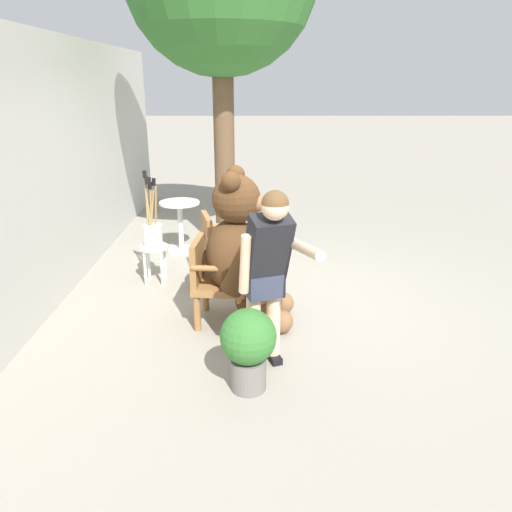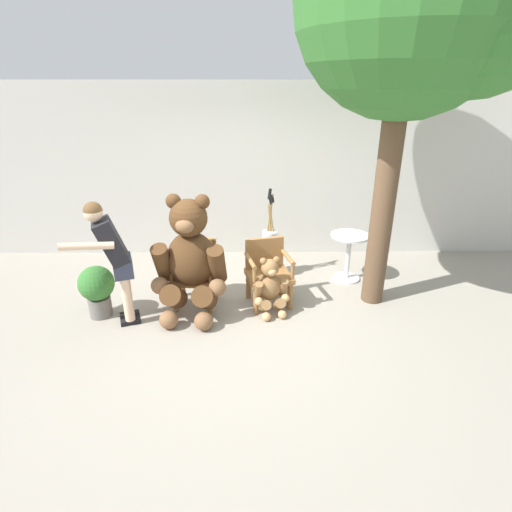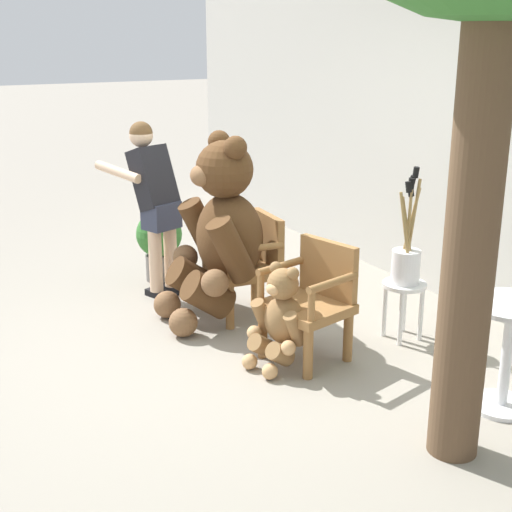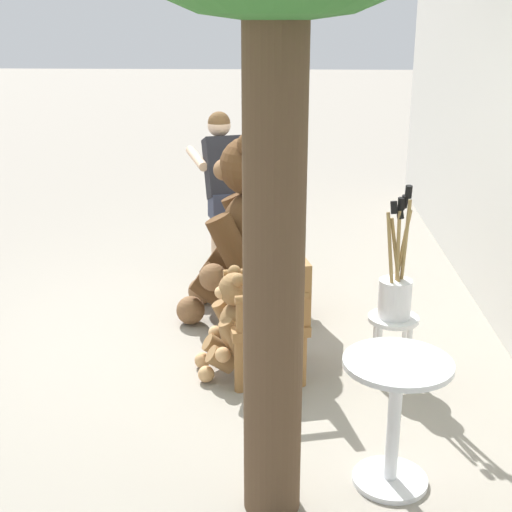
{
  "view_description": "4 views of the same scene",
  "coord_description": "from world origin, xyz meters",
  "px_view_note": "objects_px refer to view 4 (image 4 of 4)",
  "views": [
    {
      "loc": [
        -5.06,
        0.18,
        2.32
      ],
      "look_at": [
        -0.34,
        0.18,
        0.65
      ],
      "focal_mm": 35.0,
      "sensor_mm": 36.0,
      "label": 1
    },
    {
      "loc": [
        0.27,
        -4.2,
        2.73
      ],
      "look_at": [
        0.31,
        0.08,
        0.89
      ],
      "focal_mm": 28.0,
      "sensor_mm": 36.0,
      "label": 2
    },
    {
      "loc": [
        4.52,
        -2.09,
        2.3
      ],
      "look_at": [
        -0.15,
        0.46,
        0.63
      ],
      "focal_mm": 50.0,
      "sensor_mm": 36.0,
      "label": 3
    },
    {
      "loc": [
        4.96,
        0.68,
        2.36
      ],
      "look_at": [
        0.16,
        0.45,
        0.74
      ],
      "focal_mm": 50.0,
      "sensor_mm": 36.0,
      "label": 4
    }
  ],
  "objects_px": {
    "person_visitor": "(224,184)",
    "wooden_chair_right": "(273,310)",
    "teddy_bear_small": "(232,323)",
    "round_side_table": "(395,408)",
    "potted_plant": "(243,230)",
    "teddy_bear_large": "(243,228)",
    "brush_bucket": "(395,289)",
    "white_stool": "(393,331)",
    "wooden_chair_left": "(276,264)"
  },
  "relations": [
    {
      "from": "person_visitor",
      "to": "wooden_chair_right",
      "type": "bearing_deg",
      "value": 15.18
    },
    {
      "from": "wooden_chair_right",
      "to": "person_visitor",
      "type": "height_order",
      "value": "person_visitor"
    },
    {
      "from": "wooden_chair_right",
      "to": "teddy_bear_small",
      "type": "xyz_separation_m",
      "value": [
        0.02,
        -0.28,
        -0.09
      ]
    },
    {
      "from": "teddy_bear_small",
      "to": "person_visitor",
      "type": "bearing_deg",
      "value": -173.36
    },
    {
      "from": "round_side_table",
      "to": "potted_plant",
      "type": "bearing_deg",
      "value": -163.46
    },
    {
      "from": "teddy_bear_small",
      "to": "potted_plant",
      "type": "relative_size",
      "value": 1.12
    },
    {
      "from": "teddy_bear_large",
      "to": "person_visitor",
      "type": "bearing_deg",
      "value": -164.79
    },
    {
      "from": "brush_bucket",
      "to": "white_stool",
      "type": "bearing_deg",
      "value": -113.86
    },
    {
      "from": "teddy_bear_large",
      "to": "person_visitor",
      "type": "relative_size",
      "value": 1.0
    },
    {
      "from": "wooden_chair_right",
      "to": "person_visitor",
      "type": "relative_size",
      "value": 0.55
    },
    {
      "from": "wooden_chair_left",
      "to": "teddy_bear_large",
      "type": "relative_size",
      "value": 0.55
    },
    {
      "from": "wooden_chair_right",
      "to": "potted_plant",
      "type": "distance_m",
      "value": 2.18
    },
    {
      "from": "teddy_bear_large",
      "to": "brush_bucket",
      "type": "xyz_separation_m",
      "value": [
        1.03,
        1.07,
        -0.1
      ]
    },
    {
      "from": "brush_bucket",
      "to": "potted_plant",
      "type": "height_order",
      "value": "brush_bucket"
    },
    {
      "from": "teddy_bear_small",
      "to": "potted_plant",
      "type": "bearing_deg",
      "value": -178.36
    },
    {
      "from": "wooden_chair_left",
      "to": "brush_bucket",
      "type": "distance_m",
      "value": 1.32
    },
    {
      "from": "wooden_chair_right",
      "to": "brush_bucket",
      "type": "xyz_separation_m",
      "value": [
        0.06,
        0.81,
        0.2
      ]
    },
    {
      "from": "wooden_chair_left",
      "to": "teddy_bear_small",
      "type": "xyz_separation_m",
      "value": [
        0.98,
        -0.28,
        -0.09
      ]
    },
    {
      "from": "teddy_bear_large",
      "to": "round_side_table",
      "type": "height_order",
      "value": "teddy_bear_large"
    },
    {
      "from": "wooden_chair_right",
      "to": "teddy_bear_large",
      "type": "distance_m",
      "value": 1.05
    },
    {
      "from": "brush_bucket",
      "to": "potted_plant",
      "type": "xyz_separation_m",
      "value": [
        -2.21,
        -1.15,
        -0.26
      ]
    },
    {
      "from": "wooden_chair_left",
      "to": "round_side_table",
      "type": "distance_m",
      "value": 2.28
    },
    {
      "from": "potted_plant",
      "to": "teddy_bear_small",
      "type": "bearing_deg",
      "value": 1.64
    },
    {
      "from": "teddy_bear_large",
      "to": "potted_plant",
      "type": "xyz_separation_m",
      "value": [
        -1.18,
        -0.08,
        -0.36
      ]
    },
    {
      "from": "round_side_table",
      "to": "brush_bucket",
      "type": "bearing_deg",
      "value": 172.66
    },
    {
      "from": "round_side_table",
      "to": "potted_plant",
      "type": "relative_size",
      "value": 1.06
    },
    {
      "from": "white_stool",
      "to": "teddy_bear_small",
      "type": "bearing_deg",
      "value": -91.96
    },
    {
      "from": "wooden_chair_right",
      "to": "wooden_chair_left",
      "type": "bearing_deg",
      "value": 179.91
    },
    {
      "from": "white_stool",
      "to": "brush_bucket",
      "type": "distance_m",
      "value": 0.3
    },
    {
      "from": "wooden_chair_right",
      "to": "potted_plant",
      "type": "height_order",
      "value": "wooden_chair_right"
    },
    {
      "from": "white_stool",
      "to": "potted_plant",
      "type": "xyz_separation_m",
      "value": [
        -2.21,
        -1.15,
        0.04
      ]
    },
    {
      "from": "person_visitor",
      "to": "teddy_bear_small",
      "type": "bearing_deg",
      "value": 6.64
    },
    {
      "from": "wooden_chair_left",
      "to": "potted_plant",
      "type": "distance_m",
      "value": 1.24
    },
    {
      "from": "brush_bucket",
      "to": "round_side_table",
      "type": "distance_m",
      "value": 1.19
    },
    {
      "from": "teddy_bear_large",
      "to": "teddy_bear_small",
      "type": "distance_m",
      "value": 1.07
    },
    {
      "from": "wooden_chair_left",
      "to": "wooden_chair_right",
      "type": "distance_m",
      "value": 0.96
    },
    {
      "from": "person_visitor",
      "to": "teddy_bear_large",
      "type": "bearing_deg",
      "value": 15.21
    },
    {
      "from": "wooden_chair_left",
      "to": "person_visitor",
      "type": "xyz_separation_m",
      "value": [
        -0.87,
        -0.5,
        0.46
      ]
    },
    {
      "from": "wooden_chair_right",
      "to": "white_stool",
      "type": "height_order",
      "value": "wooden_chair_right"
    },
    {
      "from": "wooden_chair_left",
      "to": "potted_plant",
      "type": "bearing_deg",
      "value": -163.89
    },
    {
      "from": "round_side_table",
      "to": "person_visitor",
      "type": "bearing_deg",
      "value": -159.26
    },
    {
      "from": "wooden_chair_left",
      "to": "white_stool",
      "type": "relative_size",
      "value": 1.87
    },
    {
      "from": "teddy_bear_small",
      "to": "potted_plant",
      "type": "height_order",
      "value": "teddy_bear_small"
    },
    {
      "from": "potted_plant",
      "to": "person_visitor",
      "type": "bearing_deg",
      "value": -25.38
    },
    {
      "from": "wooden_chair_right",
      "to": "white_stool",
      "type": "bearing_deg",
      "value": 85.66
    },
    {
      "from": "wooden_chair_right",
      "to": "potted_plant",
      "type": "xyz_separation_m",
      "value": [
        -2.15,
        -0.34,
        -0.07
      ]
    },
    {
      "from": "teddy_bear_large",
      "to": "round_side_table",
      "type": "relative_size",
      "value": 2.16
    },
    {
      "from": "white_stool",
      "to": "potted_plant",
      "type": "relative_size",
      "value": 0.68
    },
    {
      "from": "wooden_chair_left",
      "to": "teddy_bear_large",
      "type": "bearing_deg",
      "value": -92.67
    },
    {
      "from": "potted_plant",
      "to": "round_side_table",
      "type": "bearing_deg",
      "value": 16.54
    }
  ]
}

